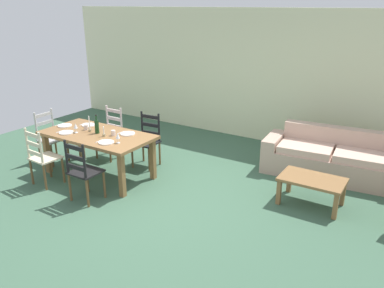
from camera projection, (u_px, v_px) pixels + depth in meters
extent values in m
cube|color=#3B5D47|center=(160.00, 196.00, 5.94)|extent=(9.60, 9.60, 0.02)
cube|color=beige|center=(253.00, 76.00, 8.10)|extent=(9.60, 0.16, 2.70)
cube|color=olive|center=(97.00, 135.00, 6.40)|extent=(1.90, 0.96, 0.05)
cube|color=olive|center=(47.00, 153.00, 6.66)|extent=(0.08, 0.08, 0.70)
cube|color=olive|center=(122.00, 175.00, 5.81)|extent=(0.08, 0.08, 0.70)
cube|color=olive|center=(81.00, 141.00, 7.26)|extent=(0.08, 0.08, 0.70)
cube|color=olive|center=(153.00, 159.00, 6.41)|extent=(0.08, 0.08, 0.70)
cube|color=beige|center=(46.00, 158.00, 6.20)|extent=(0.45, 0.43, 0.03)
cylinder|color=brown|center=(50.00, 165.00, 6.51)|extent=(0.04, 0.04, 0.43)
cylinder|color=brown|center=(63.00, 170.00, 6.31)|extent=(0.04, 0.04, 0.43)
cylinder|color=brown|center=(32.00, 172.00, 6.25)|extent=(0.04, 0.04, 0.43)
cylinder|color=brown|center=(45.00, 177.00, 6.05)|extent=(0.04, 0.04, 0.43)
cylinder|color=beige|center=(27.00, 143.00, 6.08)|extent=(0.04, 0.04, 0.50)
cylinder|color=beige|center=(41.00, 148.00, 5.88)|extent=(0.04, 0.04, 0.50)
cube|color=beige|center=(35.00, 153.00, 6.03)|extent=(0.38, 0.05, 0.06)
cube|color=beige|center=(34.00, 144.00, 5.97)|extent=(0.38, 0.05, 0.06)
cube|color=beige|center=(32.00, 135.00, 5.92)|extent=(0.38, 0.05, 0.06)
cube|color=black|center=(86.00, 172.00, 5.69)|extent=(0.42, 0.40, 0.03)
cylinder|color=brown|center=(87.00, 179.00, 5.99)|extent=(0.04, 0.04, 0.43)
cylinder|color=brown|center=(104.00, 184.00, 5.81)|extent=(0.04, 0.04, 0.43)
cylinder|color=brown|center=(70.00, 187.00, 5.72)|extent=(0.04, 0.04, 0.43)
cylinder|color=brown|center=(87.00, 193.00, 5.54)|extent=(0.04, 0.04, 0.43)
cylinder|color=black|center=(66.00, 156.00, 5.55)|extent=(0.04, 0.04, 0.50)
cylinder|color=black|center=(84.00, 162.00, 5.37)|extent=(0.04, 0.04, 0.50)
cube|color=black|center=(76.00, 167.00, 5.51)|extent=(0.38, 0.03, 0.06)
cube|color=black|center=(75.00, 158.00, 5.46)|extent=(0.38, 0.03, 0.06)
cube|color=black|center=(74.00, 148.00, 5.40)|extent=(0.38, 0.03, 0.06)
cube|color=beige|center=(109.00, 135.00, 7.26)|extent=(0.43, 0.41, 0.03)
cylinder|color=brown|center=(110.00, 151.00, 7.11)|extent=(0.04, 0.04, 0.43)
cylinder|color=brown|center=(96.00, 148.00, 7.30)|extent=(0.04, 0.04, 0.43)
cylinder|color=brown|center=(123.00, 146.00, 7.38)|extent=(0.04, 0.04, 0.43)
cylinder|color=brown|center=(109.00, 142.00, 7.56)|extent=(0.04, 0.04, 0.43)
cylinder|color=beige|center=(121.00, 121.00, 7.21)|extent=(0.04, 0.04, 0.50)
cylinder|color=beige|center=(107.00, 118.00, 7.39)|extent=(0.04, 0.04, 0.50)
cube|color=beige|center=(115.00, 126.00, 7.35)|extent=(0.38, 0.03, 0.06)
cube|color=beige|center=(114.00, 119.00, 7.29)|extent=(0.38, 0.03, 0.06)
cube|color=beige|center=(114.00, 111.00, 7.24)|extent=(0.38, 0.03, 0.06)
cube|color=black|center=(146.00, 143.00, 6.87)|extent=(0.45, 0.43, 0.03)
cylinder|color=brown|center=(149.00, 160.00, 6.73)|extent=(0.04, 0.04, 0.43)
cylinder|color=brown|center=(132.00, 156.00, 6.89)|extent=(0.04, 0.04, 0.43)
cylinder|color=brown|center=(160.00, 153.00, 7.01)|extent=(0.04, 0.04, 0.43)
cylinder|color=brown|center=(143.00, 150.00, 7.17)|extent=(0.04, 0.04, 0.43)
cylinder|color=black|center=(159.00, 127.00, 6.84)|extent=(0.04, 0.04, 0.50)
cylinder|color=black|center=(142.00, 125.00, 7.00)|extent=(0.04, 0.04, 0.50)
cube|color=black|center=(151.00, 133.00, 6.97)|extent=(0.38, 0.05, 0.06)
cube|color=black|center=(150.00, 125.00, 6.92)|extent=(0.38, 0.05, 0.06)
cube|color=black|center=(150.00, 117.00, 6.86)|extent=(0.38, 0.05, 0.06)
cube|color=beige|center=(52.00, 139.00, 7.05)|extent=(0.40, 0.42, 0.03)
cylinder|color=brown|center=(68.00, 150.00, 7.19)|extent=(0.04, 0.04, 0.43)
cylinder|color=brown|center=(52.00, 156.00, 6.90)|extent=(0.04, 0.04, 0.43)
cylinder|color=brown|center=(56.00, 146.00, 7.36)|extent=(0.04, 0.04, 0.43)
cylinder|color=brown|center=(40.00, 152.00, 7.07)|extent=(0.04, 0.04, 0.43)
cylinder|color=beige|center=(53.00, 121.00, 7.19)|extent=(0.04, 0.04, 0.50)
cylinder|color=beige|center=(36.00, 126.00, 6.91)|extent=(0.04, 0.04, 0.50)
cube|color=beige|center=(45.00, 131.00, 7.09)|extent=(0.03, 0.38, 0.06)
cube|color=beige|center=(44.00, 123.00, 7.04)|extent=(0.03, 0.38, 0.06)
cube|color=beige|center=(43.00, 115.00, 6.99)|extent=(0.03, 0.38, 0.06)
cylinder|color=white|center=(66.00, 133.00, 6.42)|extent=(0.24, 0.24, 0.02)
cube|color=silver|center=(60.00, 131.00, 6.50)|extent=(0.02, 0.17, 0.01)
cylinder|color=white|center=(106.00, 142.00, 5.97)|extent=(0.24, 0.24, 0.02)
cube|color=silver|center=(99.00, 141.00, 6.05)|extent=(0.03, 0.17, 0.01)
cylinder|color=white|center=(89.00, 125.00, 6.82)|extent=(0.24, 0.24, 0.02)
cube|color=silver|center=(83.00, 124.00, 6.89)|extent=(0.03, 0.17, 0.01)
cylinder|color=white|center=(128.00, 134.00, 6.37)|extent=(0.24, 0.24, 0.02)
cube|color=silver|center=(121.00, 132.00, 6.44)|extent=(0.02, 0.17, 0.01)
cylinder|color=white|center=(65.00, 126.00, 6.78)|extent=(0.24, 0.24, 0.02)
cube|color=silver|center=(59.00, 125.00, 6.86)|extent=(0.02, 0.17, 0.01)
cylinder|color=#143819|center=(97.00, 127.00, 6.38)|extent=(0.07, 0.07, 0.22)
cylinder|color=#143819|center=(96.00, 118.00, 6.33)|extent=(0.02, 0.02, 0.08)
cylinder|color=black|center=(96.00, 115.00, 6.31)|extent=(0.03, 0.03, 0.02)
cylinder|color=white|center=(76.00, 132.00, 6.44)|extent=(0.06, 0.06, 0.01)
cylinder|color=white|center=(76.00, 130.00, 6.43)|extent=(0.01, 0.01, 0.07)
cone|color=white|center=(76.00, 126.00, 6.40)|extent=(0.06, 0.06, 0.08)
cylinder|color=white|center=(118.00, 143.00, 5.97)|extent=(0.06, 0.06, 0.01)
cylinder|color=white|center=(118.00, 141.00, 5.95)|extent=(0.01, 0.01, 0.07)
cone|color=white|center=(118.00, 136.00, 5.93)|extent=(0.06, 0.06, 0.08)
cylinder|color=beige|center=(113.00, 133.00, 6.29)|extent=(0.07, 0.07, 0.09)
cylinder|color=beige|center=(86.00, 127.00, 6.57)|extent=(0.07, 0.07, 0.09)
cylinder|color=#998C66|center=(90.00, 130.00, 6.49)|extent=(0.05, 0.05, 0.04)
cylinder|color=white|center=(89.00, 123.00, 6.45)|extent=(0.02, 0.02, 0.23)
cylinder|color=#998C66|center=(104.00, 135.00, 6.26)|extent=(0.05, 0.05, 0.04)
cylinder|color=white|center=(104.00, 130.00, 6.23)|extent=(0.02, 0.02, 0.13)
cube|color=tan|center=(332.00, 166.00, 6.52)|extent=(1.87, 0.96, 0.40)
cube|color=tan|center=(336.00, 149.00, 6.70)|extent=(1.81, 0.36, 0.80)
cube|color=tan|center=(273.00, 151.00, 6.92)|extent=(0.31, 0.82, 0.58)
cube|color=beige|center=(363.00, 157.00, 6.20)|extent=(0.91, 0.72, 0.12)
cube|color=beige|center=(306.00, 148.00, 6.58)|extent=(0.91, 0.72, 0.12)
cube|color=olive|center=(312.00, 180.00, 5.55)|extent=(0.90, 0.56, 0.04)
cube|color=olive|center=(279.00, 192.00, 5.64)|extent=(0.06, 0.06, 0.38)
cube|color=olive|center=(335.00, 207.00, 5.24)|extent=(0.06, 0.06, 0.38)
cube|color=olive|center=(289.00, 181.00, 6.01)|extent=(0.06, 0.06, 0.38)
cube|color=olive|center=(343.00, 193.00, 5.60)|extent=(0.06, 0.06, 0.38)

